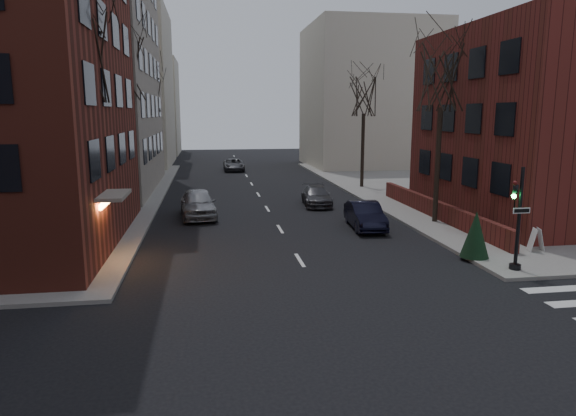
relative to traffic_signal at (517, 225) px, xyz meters
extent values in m
cube|color=#9E9282|center=(-24.94, 25.01, 12.09)|extent=(18.00, 18.00, 28.00)
cube|color=#5D1F1A|center=(8.56, 10.01, 3.59)|extent=(12.00, 14.00, 11.00)
cube|color=#5D1F1A|center=(1.36, 10.01, -1.26)|extent=(0.35, 16.00, 1.00)
cube|color=beige|center=(-22.94, 46.01, 7.09)|extent=(14.00, 16.00, 18.00)
cube|color=beige|center=(7.06, 41.01, 6.09)|extent=(14.00, 14.00, 16.00)
cube|color=beige|center=(-20.94, 63.01, 5.09)|extent=(10.00, 12.00, 14.00)
cylinder|color=black|center=(0.06, 0.01, 0.24)|extent=(0.14, 0.14, 4.00)
cylinder|color=black|center=(0.06, 0.01, -1.66)|extent=(0.44, 0.44, 0.20)
imported|color=black|center=(-0.19, 0.01, 1.09)|extent=(0.16, 0.20, 1.00)
sphere|color=#19FF4C|center=(-0.26, -0.04, 1.14)|extent=(0.18, 0.18, 0.18)
cube|color=white|center=(0.06, -0.11, 0.59)|extent=(0.70, 0.03, 0.22)
cylinder|color=#2D231C|center=(-16.74, 5.01, 1.57)|extent=(0.28, 0.28, 6.65)
cylinder|color=#2D231C|center=(-16.74, 17.01, 1.74)|extent=(0.28, 0.28, 7.00)
cylinder|color=#2D231C|center=(-16.74, 31.01, 1.39)|extent=(0.28, 0.28, 6.30)
cylinder|color=#2D231C|center=(0.86, 9.01, 1.39)|extent=(0.28, 0.28, 6.30)
cylinder|color=#2D231C|center=(0.86, 23.01, 1.22)|extent=(0.28, 0.28, 5.95)
cylinder|color=black|center=(-16.14, 13.01, 1.24)|extent=(0.12, 0.12, 6.00)
sphere|color=#FFA54C|center=(-16.14, 13.01, 4.34)|extent=(0.36, 0.36, 0.36)
cylinder|color=black|center=(-16.14, 33.01, 1.24)|extent=(0.12, 0.12, 6.00)
sphere|color=#FFA54C|center=(-16.14, 33.01, 4.34)|extent=(0.36, 0.36, 0.36)
imported|color=black|center=(-3.39, 8.47, -1.19)|extent=(1.83, 4.47, 1.44)
imported|color=gray|center=(-12.33, 12.91, -1.06)|extent=(2.38, 5.09, 1.69)
imported|color=#38383D|center=(-4.50, 15.78, -1.27)|extent=(2.17, 4.54, 1.28)
imported|color=#46464B|center=(-8.93, 37.77, -1.26)|extent=(2.18, 4.70, 1.30)
cube|color=silver|center=(2.56, 2.39, -1.25)|extent=(0.62, 0.74, 1.02)
cone|color=black|center=(-0.64, 1.86, -0.77)|extent=(1.20, 1.20, 1.97)
camera|label=1|loc=(-11.67, -17.65, 4.25)|focal=32.00mm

